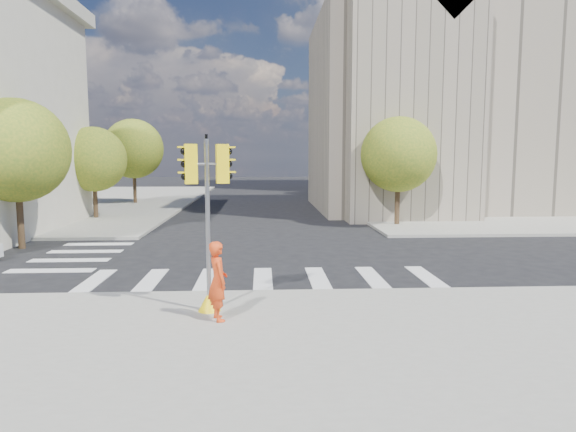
{
  "coord_description": "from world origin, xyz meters",
  "views": [
    {
      "loc": [
        -0.11,
        -18.41,
        3.99
      ],
      "look_at": [
        0.7,
        -2.37,
        2.1
      ],
      "focal_mm": 32.0,
      "sensor_mm": 36.0,
      "label": 1
    }
  ],
  "objects_px": {
    "lamp_near": "(390,146)",
    "photographer": "(218,281)",
    "traffic_signal": "(208,238)",
    "lamp_far": "(351,149)"
  },
  "relations": [
    {
      "from": "lamp_far",
      "to": "traffic_signal",
      "type": "bearing_deg",
      "value": -105.55
    },
    {
      "from": "photographer",
      "to": "traffic_signal",
      "type": "bearing_deg",
      "value": 1.6
    },
    {
      "from": "lamp_near",
      "to": "lamp_far",
      "type": "height_order",
      "value": "same"
    },
    {
      "from": "lamp_far",
      "to": "photographer",
      "type": "bearing_deg",
      "value": -104.8
    },
    {
      "from": "lamp_near",
      "to": "lamp_far",
      "type": "relative_size",
      "value": 1.0
    },
    {
      "from": "photographer",
      "to": "lamp_far",
      "type": "bearing_deg",
      "value": -34.67
    },
    {
      "from": "lamp_near",
      "to": "photographer",
      "type": "height_order",
      "value": "lamp_near"
    },
    {
      "from": "lamp_near",
      "to": "photographer",
      "type": "bearing_deg",
      "value": -113.92
    },
    {
      "from": "lamp_far",
      "to": "traffic_signal",
      "type": "xyz_separation_m",
      "value": [
        -9.44,
        -33.91,
        -2.59
      ]
    },
    {
      "from": "lamp_near",
      "to": "lamp_far",
      "type": "bearing_deg",
      "value": 90.0
    }
  ]
}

